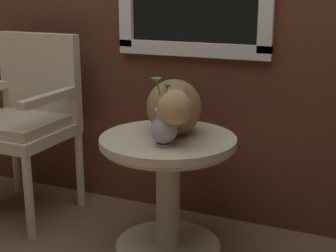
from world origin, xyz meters
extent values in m
cube|color=silver|center=(0.14, 0.67, 0.89)|extent=(0.80, 0.03, 0.07)
cylinder|color=beige|center=(0.19, 0.27, 0.01)|extent=(0.49, 0.49, 0.03)
cylinder|color=beige|center=(0.19, 0.27, 0.27)|extent=(0.11, 0.11, 0.49)
cylinder|color=beige|center=(0.19, 0.27, 0.54)|extent=(0.61, 0.61, 0.03)
torus|color=beige|center=(0.19, 0.27, 0.51)|extent=(0.58, 0.58, 0.02)
cylinder|color=beige|center=(-0.47, 0.09, 0.21)|extent=(0.04, 0.04, 0.43)
cylinder|color=beige|center=(-0.91, 0.53, 0.21)|extent=(0.04, 0.04, 0.43)
cylinder|color=beige|center=(-0.46, 0.52, 0.21)|extent=(0.04, 0.04, 0.43)
cube|color=beige|center=(-0.69, 0.31, 0.46)|extent=(0.50, 0.48, 0.06)
cube|color=#BBA98B|center=(-0.69, 0.31, 0.51)|extent=(0.46, 0.44, 0.05)
cube|color=beige|center=(-0.69, 0.52, 0.72)|extent=(0.50, 0.06, 0.47)
cube|color=beige|center=(-0.47, 0.31, 0.67)|extent=(0.05, 0.44, 0.04)
ellipsoid|color=olive|center=(0.19, 0.33, 0.68)|extent=(0.35, 0.37, 0.25)
sphere|color=tan|center=(0.27, 0.15, 0.72)|extent=(0.15, 0.15, 0.15)
cone|color=olive|center=(0.23, 0.14, 0.79)|extent=(0.05, 0.05, 0.05)
cone|color=olive|center=(0.31, 0.17, 0.79)|extent=(0.05, 0.05, 0.05)
cylinder|color=olive|center=(0.10, 0.52, 0.60)|extent=(0.16, 0.27, 0.05)
cylinder|color=#99999E|center=(0.22, 0.14, 0.56)|extent=(0.07, 0.07, 0.01)
ellipsoid|color=#99999E|center=(0.22, 0.14, 0.62)|extent=(0.11, 0.11, 0.11)
cylinder|color=#99999E|center=(0.22, 0.14, 0.69)|extent=(0.06, 0.06, 0.04)
torus|color=#99999E|center=(0.22, 0.14, 0.71)|extent=(0.08, 0.08, 0.01)
cylinder|color=#47893D|center=(0.20, 0.15, 0.77)|extent=(0.04, 0.01, 0.12)
cone|color=#47893D|center=(0.19, 0.15, 0.83)|extent=(0.04, 0.04, 0.02)
cylinder|color=#47893D|center=(0.23, 0.15, 0.76)|extent=(0.01, 0.02, 0.10)
cone|color=#47893D|center=(0.23, 0.16, 0.81)|extent=(0.04, 0.04, 0.02)
camera|label=1|loc=(1.03, -1.66, 1.19)|focal=53.13mm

